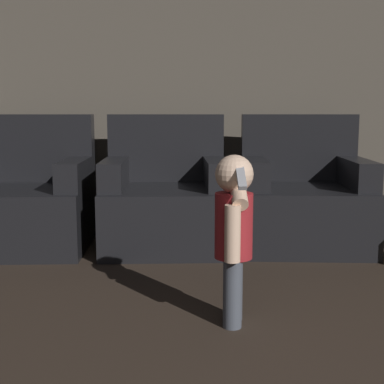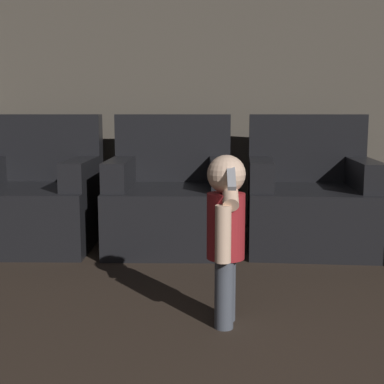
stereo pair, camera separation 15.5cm
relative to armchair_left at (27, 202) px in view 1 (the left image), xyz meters
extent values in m
cube|color=#51493F|center=(1.23, 0.68, 0.97)|extent=(8.40, 0.05, 2.60)
cube|color=black|center=(0.00, -0.06, -0.11)|extent=(0.90, 0.90, 0.44)
cube|color=black|center=(0.00, 0.31, 0.37)|extent=(0.89, 0.17, 0.52)
cube|color=black|center=(0.36, -0.05, 0.21)|extent=(0.17, 0.73, 0.20)
cube|color=black|center=(1.01, -0.06, -0.11)|extent=(0.90, 0.90, 0.44)
cube|color=black|center=(1.01, 0.31, 0.37)|extent=(0.89, 0.17, 0.52)
cube|color=black|center=(0.65, -0.06, 0.21)|extent=(0.17, 0.73, 0.20)
cube|color=black|center=(1.38, -0.05, 0.21)|extent=(0.17, 0.73, 0.20)
cube|color=black|center=(2.02, -0.06, -0.11)|extent=(0.95, 0.95, 0.44)
cube|color=black|center=(2.05, 0.31, 0.37)|extent=(0.90, 0.22, 0.52)
cube|color=black|center=(1.66, -0.03, 0.21)|extent=(0.21, 0.74, 0.20)
cube|color=black|center=(2.38, -0.08, 0.21)|extent=(0.21, 0.74, 0.20)
cylinder|color=#474C56|center=(1.36, -1.45, -0.17)|extent=(0.09, 0.09, 0.31)
cylinder|color=#474C56|center=(1.34, -1.55, -0.17)|extent=(0.09, 0.09, 0.31)
cylinder|color=maroon|center=(1.35, -1.50, 0.14)|extent=(0.17, 0.17, 0.30)
sphere|color=beige|center=(1.35, -1.50, 0.37)|extent=(0.17, 0.17, 0.17)
cylinder|color=beige|center=(1.33, -1.61, 0.12)|extent=(0.07, 0.07, 0.25)
cylinder|color=beige|center=(1.37, -1.50, 0.31)|extent=(0.07, 0.25, 0.19)
cube|color=#99999E|center=(1.37, -1.61, 0.38)|extent=(0.04, 0.16, 0.10)
camera|label=1|loc=(1.09, -3.87, 0.65)|focal=50.00mm
camera|label=2|loc=(1.25, -3.87, 0.65)|focal=50.00mm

